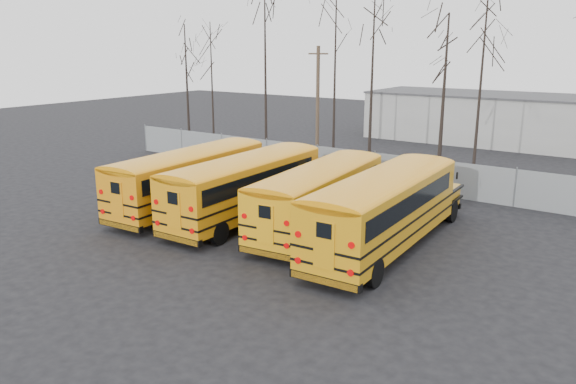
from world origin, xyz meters
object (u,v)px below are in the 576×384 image
Objects in this scene: bus_b at (248,182)px; bus_c at (321,192)px; bus_a at (192,174)px; utility_pole_left at (318,103)px; bus_d at (387,204)px.

bus_b reaches higher than bus_c.
bus_b is at bearing -176.80° from bus_c.
utility_pole_left reaches higher than bus_a.
bus_d is at bearing -60.99° from utility_pole_left.
utility_pole_left reaches higher than bus_b.
bus_d is (7.18, -0.02, 0.07)m from bus_b.
bus_b is 3.77m from bus_c.
bus_c is 3.51m from bus_d.
bus_d is at bearing -15.52° from bus_c.
bus_a is at bearing -179.05° from bus_c.
utility_pole_left is at bearing 92.36° from bus_a.
bus_d reaches higher than bus_a.
bus_b reaches higher than bus_a.
bus_b is at bearing 0.85° from bus_a.
utility_pole_left reaches higher than bus_c.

